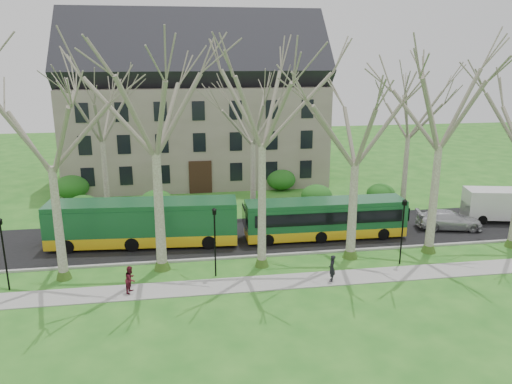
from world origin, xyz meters
TOP-DOWN VIEW (x-y plane):
  - ground at (0.00, 0.00)m, footprint 120.00×120.00m
  - sidewalk at (0.00, -2.50)m, footprint 70.00×2.00m
  - road at (0.00, 5.50)m, footprint 80.00×8.00m
  - curb at (0.00, 1.50)m, footprint 80.00×0.25m
  - building at (-6.00, 24.00)m, footprint 26.50×12.20m
  - tree_row_verge at (0.00, 0.30)m, footprint 49.00×7.00m
  - tree_row_far at (-1.33, 11.00)m, footprint 33.00×7.00m
  - lamp_row at (-0.00, -1.00)m, footprint 36.22×0.22m
  - hedges at (-4.67, 14.00)m, footprint 30.60×8.60m
  - bus_lead at (-10.64, 4.90)m, footprint 13.33×3.70m
  - bus_follow at (2.48, 4.31)m, footprint 11.74×2.58m
  - sedan at (12.53, 4.61)m, footprint 5.24×2.98m
  - van_a at (17.79, 5.71)m, footprint 6.32×3.38m
  - pedestrian_a at (0.81, -2.86)m, footprint 0.57×0.69m
  - pedestrian_b at (-10.95, -2.50)m, footprint 0.81×0.92m

SIDE VIEW (x-z plane):
  - ground at x=0.00m, z-range 0.00..0.00m
  - sidewalk at x=0.00m, z-range 0.00..0.06m
  - road at x=0.00m, z-range 0.00..0.06m
  - curb at x=0.00m, z-range 0.00..0.14m
  - sedan at x=12.53m, z-range 0.06..1.49m
  - pedestrian_b at x=-10.95m, z-range 0.06..1.65m
  - pedestrian_a at x=0.81m, z-range 0.06..1.69m
  - hedges at x=-4.67m, z-range 0.00..2.00m
  - van_a at x=17.79m, z-range 0.06..2.68m
  - bus_follow at x=2.48m, z-range 0.06..2.99m
  - bus_lead at x=-10.64m, z-range 0.06..3.35m
  - lamp_row at x=0.00m, z-range 0.42..4.72m
  - tree_row_far at x=-1.33m, z-range 0.00..12.00m
  - tree_row_verge at x=0.00m, z-range 0.00..14.00m
  - building at x=-6.00m, z-range 0.07..16.07m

